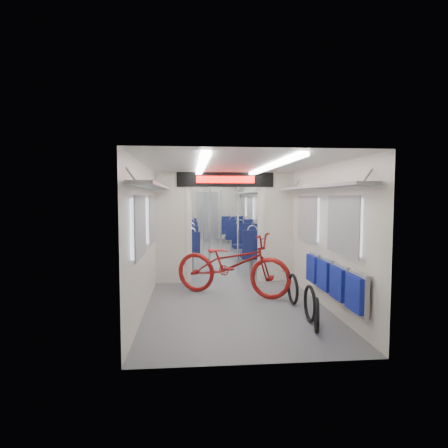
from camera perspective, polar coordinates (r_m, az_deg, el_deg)
name	(u,v)px	position (r m, az deg, el deg)	size (l,w,h in m)	color
carriage	(219,208)	(9.60, -0.81, 2.40)	(12.00, 12.02, 2.31)	#515456
bicycle	(232,264)	(6.84, 1.23, -6.11)	(0.76, 2.18, 1.15)	maroon
flip_bench	(332,279)	(5.81, 16.14, -8.06)	(0.12, 2.12, 0.53)	gray
bike_hoop_a	(317,317)	(5.22, 13.92, -13.61)	(0.47, 0.47, 0.05)	black
bike_hoop_b	(310,305)	(5.62, 12.95, -11.97)	(0.54, 0.54, 0.05)	black
bike_hoop_c	(293,291)	(6.43, 10.45, -9.94)	(0.52, 0.52, 0.05)	black
seat_bay_near_left	(183,245)	(10.01, -6.31, -3.17)	(0.88, 1.93, 1.05)	#0E143E
seat_bay_near_right	(254,244)	(9.79, 4.67, -3.09)	(0.94, 2.23, 1.15)	#0E143E
seat_bay_far_left	(185,232)	(13.50, -6.02, -1.23)	(0.90, 2.01, 1.08)	#0E143E
seat_bay_far_right	(236,230)	(13.71, 1.83, -1.00)	(0.95, 2.25, 1.16)	#0E143E
stanchion_near_left	(210,225)	(8.70, -2.20, -0.10)	(0.04, 0.04, 2.30)	silver
stanchion_near_right	(238,225)	(8.64, 2.15, -0.12)	(0.04, 0.04, 2.30)	silver
stanchion_far_left	(203,218)	(11.47, -3.23, 0.92)	(0.04, 0.04, 2.30)	silver
stanchion_far_right	(221,218)	(11.69, -0.45, 0.99)	(0.04, 0.04, 2.30)	silver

